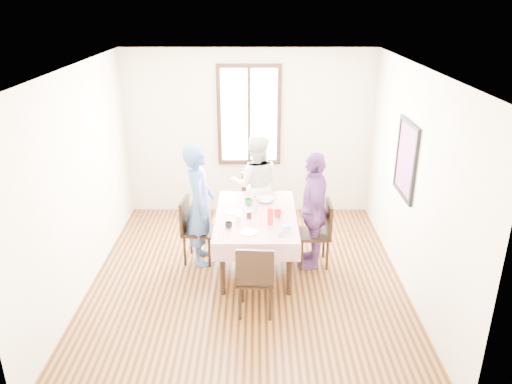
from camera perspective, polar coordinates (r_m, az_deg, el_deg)
ground at (r=6.52m, az=-1.04°, el=-10.10°), size 4.50×4.50×0.00m
back_wall at (r=8.05m, az=-0.79°, el=6.79°), size 4.00×0.00×4.00m
right_wall at (r=6.20m, az=17.70°, el=1.00°), size 0.00×4.50×4.50m
window_frame at (r=7.96m, az=-0.81°, el=8.83°), size 1.02×0.06×1.62m
window_pane at (r=7.97m, az=-0.80°, el=8.85°), size 0.90×0.02×1.50m
art_poster at (r=6.40m, az=16.98°, el=3.63°), size 0.04×0.76×0.96m
dining_table at (r=6.65m, az=0.00°, el=-5.64°), size 0.93×1.53×0.75m
tablecloth at (r=6.49m, az=0.00°, el=-2.65°), size 1.05×1.65×0.01m
chair_left at (r=6.79m, az=-6.59°, el=-4.43°), size 0.47×0.47×0.91m
chair_right at (r=6.70m, az=6.69°, el=-4.81°), size 0.43×0.43×0.91m
chair_far at (r=7.57m, az=0.02°, el=-1.41°), size 0.46×0.46×0.91m
chair_near at (r=5.70m, az=-0.02°, el=-9.82°), size 0.44×0.44×0.91m
person_left at (r=6.63m, az=-6.56°, el=-1.46°), size 0.46×0.65×1.68m
person_far at (r=7.43m, az=0.02°, el=0.81°), size 0.79×0.63×1.55m
person_right at (r=6.55m, az=6.64°, el=-2.09°), size 0.42×0.95×1.61m
mug_black at (r=6.12m, az=-3.18°, el=-3.82°), size 0.11×0.11×0.07m
mug_flag at (r=6.38m, az=2.52°, el=-2.55°), size 0.15×0.15×0.10m
mug_green at (r=6.76m, az=-0.88°, el=-1.13°), size 0.14×0.14×0.09m
serving_bowl at (r=6.86m, az=1.09°, el=-0.95°), size 0.29×0.29×0.06m
juice_carton at (r=6.18m, az=1.66°, el=-2.78°), size 0.07×0.07×0.22m
butter_tub at (r=6.07m, az=3.57°, el=-4.18°), size 0.10×0.10×0.05m
jam_jar at (r=6.36m, az=-0.80°, el=-2.65°), size 0.07×0.07×0.09m
drinking_glass at (r=6.27m, az=-2.05°, el=-3.09°), size 0.06×0.06×0.09m
smartphone at (r=5.96m, az=2.88°, el=-4.94°), size 0.06×0.12×0.01m
flower_vase at (r=6.53m, az=-0.09°, el=-1.79°), size 0.07×0.07×0.13m
plate_left at (r=6.55m, az=-2.66°, el=-2.31°), size 0.20×0.20×0.01m
plate_far at (r=7.00m, az=0.08°, el=-0.63°), size 0.20×0.20×0.01m
plate_near at (r=6.00m, az=-0.78°, el=-4.67°), size 0.20×0.20×0.01m
butter_lid at (r=6.06m, az=3.58°, el=-3.91°), size 0.12×0.12×0.01m
flower_bunch at (r=6.49m, az=-0.09°, el=-0.86°), size 0.09×0.09×0.10m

